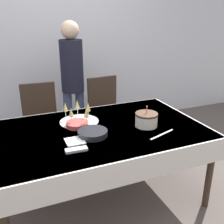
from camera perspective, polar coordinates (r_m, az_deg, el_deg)
The scene contains 13 objects.
ground_plane at distance 2.78m, azimuth -2.33°, elevation -17.68°, with size 12.00×12.00×0.00m, color #564C47.
wall_back at distance 3.92m, azimuth -12.13°, elevation 14.91°, with size 8.00×0.05×2.70m.
dining_table at distance 2.43m, azimuth -2.55°, elevation -5.82°, with size 1.89×1.17×0.74m.
dining_chair_far_left at distance 3.20m, azimuth -15.17°, elevation -1.91°, with size 0.44×0.44×0.96m.
dining_chair_far_right at distance 3.38m, azimuth -1.31°, elevation 0.11°, with size 0.46×0.46×0.96m.
birthday_cake at distance 2.44m, azimuth 7.48°, elevation -1.65°, with size 0.21×0.21×0.20m.
champagne_tray at distance 2.53m, azimuth -7.33°, elevation -0.71°, with size 0.38×0.38×0.18m.
plate_stack_main at distance 2.25m, azimuth -4.24°, elevation -4.60°, with size 0.26×0.26×0.05m.
plate_stack_dessert at distance 2.45m, azimuth -7.58°, elevation -2.65°, with size 0.21×0.21×0.04m.
cake_knife at distance 2.31m, azimuth 10.82°, elevation -4.82°, with size 0.29×0.11×0.00m.
fork_pile at distance 2.04m, azimuth -7.78°, elevation -8.14°, with size 0.17×0.07×0.02m.
napkin_pile at distance 2.17m, azimuth -8.07°, elevation -6.31°, with size 0.15×0.15×0.01m.
person_standing at distance 3.31m, azimuth -8.63°, elevation 7.80°, with size 0.28×0.28×1.64m.
Camera 1 is at (-0.73, -2.04, 1.73)m, focal length 42.00 mm.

